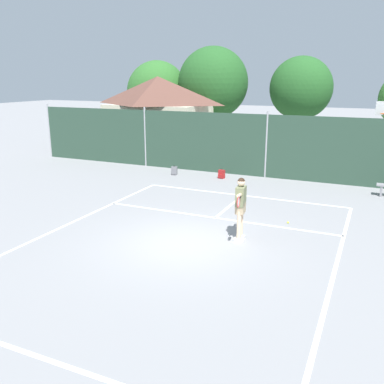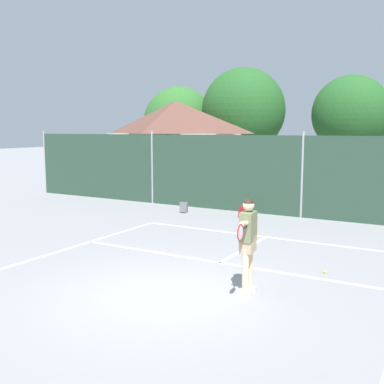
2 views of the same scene
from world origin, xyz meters
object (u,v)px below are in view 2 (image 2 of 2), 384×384
(tennis_player, at_px, (248,237))
(backpack_grey, at_px, (184,208))
(tennis_ball, at_px, (325,272))
(backpack_red, at_px, (243,212))

(tennis_player, distance_m, backpack_grey, 8.77)
(tennis_ball, height_order, backpack_grey, backpack_grey)
(backpack_grey, height_order, backpack_red, same)
(tennis_player, bearing_deg, backpack_grey, 129.11)
(tennis_player, distance_m, tennis_ball, 2.48)
(tennis_ball, distance_m, backpack_red, 6.50)
(tennis_player, bearing_deg, tennis_ball, 63.58)
(tennis_ball, bearing_deg, backpack_grey, 143.76)
(backpack_red, bearing_deg, tennis_player, -65.80)
(backpack_grey, bearing_deg, tennis_ball, -36.24)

